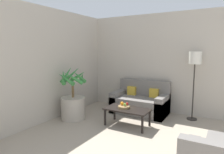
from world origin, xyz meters
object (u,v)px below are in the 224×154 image
object	(u,v)px
sofa_loveseat	(140,102)
apple_red	(127,104)
fruit_bowl	(124,107)
potted_palm	(73,103)
apple_green	(125,105)
floor_lamp	(195,63)
coffee_table	(127,111)
orange_fruit	(122,103)

from	to	relation	value
sofa_loveseat	apple_red	distance (m)	0.96
fruit_bowl	potted_palm	bearing A→B (deg)	-168.68
sofa_loveseat	fruit_bowl	size ratio (longest dim) A/B	5.49
apple_red	apple_green	bearing A→B (deg)	-98.73
floor_lamp	sofa_loveseat	bearing A→B (deg)	-173.50
floor_lamp	apple_green	xyz separation A→B (m)	(-1.27, -1.17, -0.93)
sofa_loveseat	floor_lamp	distance (m)	1.73
potted_palm	sofa_loveseat	distance (m)	1.80
apple_red	apple_green	world-z (taller)	apple_green
potted_palm	fruit_bowl	size ratio (longest dim) A/B	4.96
potted_palm	floor_lamp	xyz separation A→B (m)	(2.58, 1.43, 1.00)
floor_lamp	apple_red	bearing A→B (deg)	-139.21
potted_palm	sofa_loveseat	bearing A→B (deg)	45.42
coffee_table	fruit_bowl	size ratio (longest dim) A/B	3.74
coffee_table	apple_green	world-z (taller)	apple_green
fruit_bowl	apple_red	size ratio (longest dim) A/B	4.14
potted_palm	apple_green	xyz separation A→B (m)	(1.30, 0.26, 0.07)
apple_red	coffee_table	bearing A→B (deg)	-61.34
sofa_loveseat	potted_palm	bearing A→B (deg)	-134.58
apple_red	orange_fruit	world-z (taller)	orange_fruit
sofa_loveseat	orange_fruit	world-z (taller)	sofa_loveseat
floor_lamp	potted_palm	bearing A→B (deg)	-150.96
potted_palm	apple_red	size ratio (longest dim) A/B	20.54
floor_lamp	fruit_bowl	distance (m)	2.01
potted_palm	sofa_loveseat	size ratio (longest dim) A/B	0.90
sofa_loveseat	fruit_bowl	distance (m)	1.03
potted_palm	coffee_table	size ratio (longest dim) A/B	1.33
floor_lamp	apple_green	distance (m)	1.96
coffee_table	orange_fruit	xyz separation A→B (m)	(-0.16, 0.05, 0.14)
potted_palm	fruit_bowl	world-z (taller)	potted_palm
orange_fruit	coffee_table	bearing A→B (deg)	-16.62
apple_green	fruit_bowl	bearing A→B (deg)	-175.15
floor_lamp	fruit_bowl	xyz separation A→B (m)	(-1.30, -1.18, -0.98)
coffee_table	apple_red	bearing A→B (deg)	118.66
coffee_table	fruit_bowl	world-z (taller)	fruit_bowl
sofa_loveseat	floor_lamp	world-z (taller)	floor_lamp
apple_red	potted_palm	bearing A→B (deg)	-165.36
sofa_loveseat	fruit_bowl	xyz separation A→B (m)	(0.02, -1.03, 0.13)
potted_palm	apple_green	distance (m)	1.33
coffee_table	orange_fruit	bearing A→B (deg)	163.38
potted_palm	coffee_table	xyz separation A→B (m)	(1.37, 0.25, -0.07)
coffee_table	orange_fruit	distance (m)	0.22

